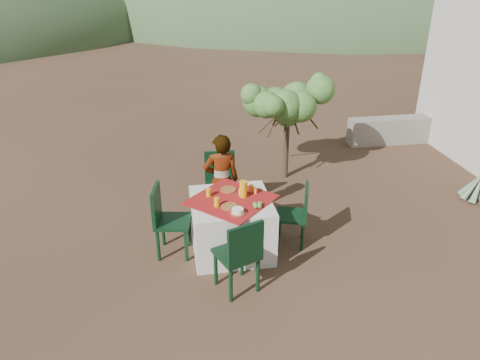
% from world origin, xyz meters
% --- Properties ---
extents(ground, '(160.00, 160.00, 0.00)m').
position_xyz_m(ground, '(0.00, 0.00, 0.00)').
color(ground, '#3C281B').
rests_on(ground, ground).
extents(table, '(1.30, 1.30, 0.76)m').
position_xyz_m(table, '(-0.69, 0.02, 0.38)').
color(table, silver).
rests_on(table, ground).
extents(chair_far, '(0.48, 0.48, 0.98)m').
position_xyz_m(chair_far, '(-0.71, 1.02, 0.55)').
color(chair_far, black).
rests_on(chair_far, ground).
extents(chair_near, '(0.58, 0.58, 0.97)m').
position_xyz_m(chair_near, '(-0.72, -0.87, 0.54)').
color(chair_near, black).
rests_on(chair_near, ground).
extents(chair_left, '(0.52, 0.52, 0.97)m').
position_xyz_m(chair_left, '(-1.53, 0.08, 0.54)').
color(chair_left, black).
rests_on(chair_left, ground).
extents(chair_right, '(0.50, 0.50, 0.87)m').
position_xyz_m(chair_right, '(0.20, 0.02, 0.48)').
color(chair_right, black).
rests_on(chair_right, ground).
extents(person, '(0.51, 0.34, 1.40)m').
position_xyz_m(person, '(-0.73, 0.71, 0.70)').
color(person, '#8C6651').
rests_on(person, ground).
extents(shrub_tree, '(1.36, 1.34, 1.60)m').
position_xyz_m(shrub_tree, '(0.64, 2.18, 1.27)').
color(shrub_tree, '#473423').
rests_on(shrub_tree, ground).
extents(stone_wall, '(2.60, 0.35, 0.55)m').
position_xyz_m(stone_wall, '(3.60, 3.40, 0.28)').
color(stone_wall, gray).
rests_on(stone_wall, ground).
extents(hill_near_right, '(48.00, 48.00, 20.00)m').
position_xyz_m(hill_near_right, '(12.00, 36.00, 0.00)').
color(hill_near_right, '#3E5831').
rests_on(hill_near_right, ground).
extents(plate_far, '(0.21, 0.21, 0.01)m').
position_xyz_m(plate_far, '(-0.69, 0.29, 0.77)').
color(plate_far, brown).
rests_on(plate_far, table).
extents(plate_near, '(0.21, 0.21, 0.01)m').
position_xyz_m(plate_near, '(-0.75, -0.17, 0.77)').
color(plate_near, brown).
rests_on(plate_near, table).
extents(glass_far, '(0.07, 0.07, 0.11)m').
position_xyz_m(glass_far, '(-0.97, 0.16, 0.82)').
color(glass_far, '#E9A40E').
rests_on(glass_far, table).
extents(glass_near, '(0.07, 0.07, 0.11)m').
position_xyz_m(glass_near, '(-0.90, -0.13, 0.82)').
color(glass_near, '#E9A40E').
rests_on(glass_near, table).
extents(juice_pitcher, '(0.10, 0.10, 0.22)m').
position_xyz_m(juice_pitcher, '(-0.52, 0.07, 0.87)').
color(juice_pitcher, '#E9A40E').
rests_on(juice_pitcher, table).
extents(bowl_plate, '(0.19, 0.19, 0.01)m').
position_xyz_m(bowl_plate, '(-0.67, -0.35, 0.77)').
color(bowl_plate, brown).
rests_on(bowl_plate, table).
extents(white_bowl, '(0.14, 0.14, 0.05)m').
position_xyz_m(white_bowl, '(-0.67, -0.35, 0.80)').
color(white_bowl, white).
rests_on(white_bowl, bowl_plate).
extents(jar_left, '(0.05, 0.05, 0.08)m').
position_xyz_m(jar_left, '(-0.35, 0.14, 0.80)').
color(jar_left, orange).
rests_on(jar_left, table).
extents(jar_right, '(0.06, 0.06, 0.10)m').
position_xyz_m(jar_right, '(-0.40, 0.19, 0.81)').
color(jar_right, orange).
rests_on(jar_right, table).
extents(napkin_holder, '(0.07, 0.05, 0.09)m').
position_xyz_m(napkin_holder, '(-0.54, 0.12, 0.81)').
color(napkin_holder, white).
rests_on(napkin_holder, table).
extents(fruit_cluster, '(0.12, 0.12, 0.06)m').
position_xyz_m(fruit_cluster, '(-0.40, -0.24, 0.79)').
color(fruit_cluster, '#598F34').
rests_on(fruit_cluster, table).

